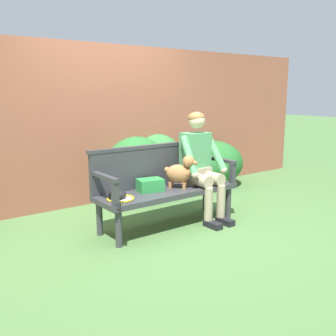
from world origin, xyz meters
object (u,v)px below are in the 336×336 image
(dog_on_bench, at_px, (181,172))
(tennis_racket, at_px, (120,199))
(sports_bag, at_px, (150,185))
(baseball_glove, at_px, (117,195))
(garden_bench, at_px, (168,194))
(person_seated, at_px, (200,162))

(dog_on_bench, xyz_separation_m, tennis_racket, (-0.83, -0.03, -0.18))
(dog_on_bench, bearing_deg, sports_bag, 165.36)
(tennis_racket, bearing_deg, baseball_glove, 93.15)
(garden_bench, distance_m, sports_bag, 0.25)
(person_seated, distance_m, baseball_glove, 1.17)
(person_seated, distance_m, tennis_racket, 1.17)
(baseball_glove, distance_m, sports_bag, 0.47)
(dog_on_bench, bearing_deg, baseball_glove, 178.09)
(person_seated, height_order, baseball_glove, person_seated)
(dog_on_bench, xyz_separation_m, sports_bag, (-0.37, 0.10, -0.12))
(garden_bench, bearing_deg, baseball_glove, -178.98)
(garden_bench, height_order, sports_bag, sports_bag)
(baseball_glove, height_order, sports_bag, sports_bag)
(garden_bench, bearing_deg, tennis_racket, -174.06)
(tennis_racket, xyz_separation_m, sports_bag, (0.46, 0.13, 0.06))
(tennis_racket, bearing_deg, sports_bag, 15.29)
(baseball_glove, bearing_deg, sports_bag, -13.46)
(garden_bench, distance_m, person_seated, 0.58)
(sports_bag, bearing_deg, garden_bench, -14.81)
(tennis_racket, xyz_separation_m, baseball_glove, (-0.00, 0.06, 0.04))
(person_seated, height_order, tennis_racket, person_seated)
(garden_bench, bearing_deg, person_seated, -2.12)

